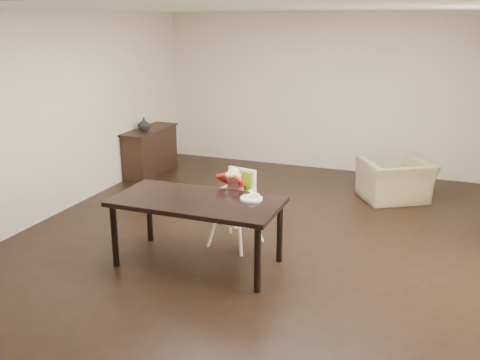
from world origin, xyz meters
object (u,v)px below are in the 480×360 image
object	(u,v)px
high_chair	(236,190)
sideboard	(150,151)
armchair	(396,173)
dining_table	(197,206)

from	to	relation	value
high_chair	sideboard	world-z (taller)	high_chair
armchair	high_chair	bearing A→B (deg)	24.30
dining_table	sideboard	world-z (taller)	sideboard
dining_table	armchair	bearing A→B (deg)	58.69
armchair	sideboard	bearing A→B (deg)	-30.37
armchair	sideboard	size ratio (longest dim) A/B	0.75
dining_table	armchair	world-z (taller)	armchair
dining_table	high_chair	world-z (taller)	high_chair
high_chair	armchair	bearing A→B (deg)	67.66
dining_table	armchair	distance (m)	3.48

